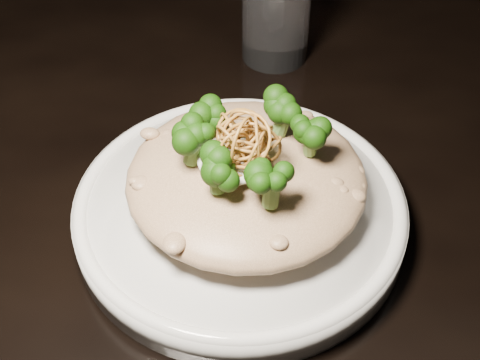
{
  "coord_description": "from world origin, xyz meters",
  "views": [
    {
      "loc": [
        -0.02,
        -0.41,
        1.19
      ],
      "look_at": [
        -0.05,
        -0.02,
        0.81
      ],
      "focal_mm": 50.0,
      "sensor_mm": 36.0,
      "label": 1
    }
  ],
  "objects": [
    {
      "name": "table",
      "position": [
        0.0,
        0.0,
        0.67
      ],
      "size": [
        1.1,
        0.8,
        0.75
      ],
      "color": "black",
      "rests_on": "ground"
    },
    {
      "name": "risotto",
      "position": [
        -0.05,
        -0.01,
        0.8
      ],
      "size": [
        0.2,
        0.2,
        0.04
      ],
      "primitive_type": "ellipsoid",
      "color": "brown",
      "rests_on": "plate"
    },
    {
      "name": "broccoli",
      "position": [
        -0.05,
        -0.01,
        0.85
      ],
      "size": [
        0.15,
        0.15,
        0.05
      ],
      "primitive_type": null,
      "color": "black",
      "rests_on": "risotto"
    },
    {
      "name": "drinking_glass",
      "position": [
        -0.04,
        0.25,
        0.82
      ],
      "size": [
        0.1,
        0.1,
        0.13
      ],
      "primitive_type": "cylinder",
      "rotation": [
        0.0,
        0.0,
        -0.35
      ],
      "color": "white",
      "rests_on": "table"
    },
    {
      "name": "plate",
      "position": [
        -0.05,
        -0.02,
        0.76
      ],
      "size": [
        0.29,
        0.29,
        0.03
      ],
      "primitive_type": "cylinder",
      "color": "silver",
      "rests_on": "table"
    },
    {
      "name": "shallots",
      "position": [
        -0.05,
        -0.02,
        0.86
      ],
      "size": [
        0.06,
        0.06,
        0.04
      ],
      "primitive_type": null,
      "color": "brown",
      "rests_on": "cheese"
    },
    {
      "name": "cheese",
      "position": [
        -0.06,
        -0.02,
        0.83
      ],
      "size": [
        0.06,
        0.06,
        0.02
      ],
      "primitive_type": "ellipsoid",
      "color": "white",
      "rests_on": "risotto"
    }
  ]
}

